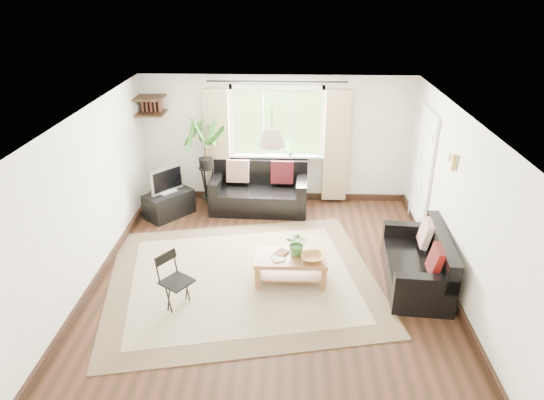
{
  "coord_description": "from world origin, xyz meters",
  "views": [
    {
      "loc": [
        0.24,
        -5.93,
        4.0
      ],
      "look_at": [
        0.0,
        0.4,
        1.05
      ],
      "focal_mm": 32.0,
      "sensor_mm": 36.0,
      "label": 1
    }
  ],
  "objects_px": {
    "sofa_right": "(416,260)",
    "palm_stand": "(206,164)",
    "sofa_back": "(259,189)",
    "folding_chair": "(177,283)",
    "tv_stand": "(169,204)",
    "coffee_table": "(291,268)"
  },
  "relations": [
    {
      "from": "sofa_back",
      "to": "tv_stand",
      "type": "relative_size",
      "value": 2.08
    },
    {
      "from": "tv_stand",
      "to": "palm_stand",
      "type": "height_order",
      "value": "palm_stand"
    },
    {
      "from": "sofa_right",
      "to": "palm_stand",
      "type": "bearing_deg",
      "value": -121.75
    },
    {
      "from": "sofa_right",
      "to": "tv_stand",
      "type": "distance_m",
      "value": 4.45
    },
    {
      "from": "sofa_back",
      "to": "coffee_table",
      "type": "height_order",
      "value": "sofa_back"
    },
    {
      "from": "sofa_right",
      "to": "tv_stand",
      "type": "xyz_separation_m",
      "value": [
        -3.97,
        1.99,
        -0.14
      ]
    },
    {
      "from": "coffee_table",
      "to": "folding_chair",
      "type": "bearing_deg",
      "value": -156.24
    },
    {
      "from": "tv_stand",
      "to": "palm_stand",
      "type": "relative_size",
      "value": 0.5
    },
    {
      "from": "sofa_back",
      "to": "coffee_table",
      "type": "bearing_deg",
      "value": -73.7
    },
    {
      "from": "sofa_right",
      "to": "folding_chair",
      "type": "xyz_separation_m",
      "value": [
        -3.24,
        -0.67,
        0.0
      ]
    },
    {
      "from": "tv_stand",
      "to": "sofa_right",
      "type": "bearing_deg",
      "value": -76.31
    },
    {
      "from": "sofa_back",
      "to": "folding_chair",
      "type": "relative_size",
      "value": 2.34
    },
    {
      "from": "folding_chair",
      "to": "sofa_right",
      "type": "bearing_deg",
      "value": -43.06
    },
    {
      "from": "palm_stand",
      "to": "sofa_back",
      "type": "bearing_deg",
      "value": -6.51
    },
    {
      "from": "sofa_back",
      "to": "coffee_table",
      "type": "distance_m",
      "value": 2.42
    },
    {
      "from": "tv_stand",
      "to": "folding_chair",
      "type": "bearing_deg",
      "value": -124.2
    },
    {
      "from": "sofa_back",
      "to": "palm_stand",
      "type": "bearing_deg",
      "value": 175.59
    },
    {
      "from": "sofa_right",
      "to": "folding_chair",
      "type": "height_order",
      "value": "folding_chair"
    },
    {
      "from": "coffee_table",
      "to": "palm_stand",
      "type": "relative_size",
      "value": 0.6
    },
    {
      "from": "sofa_right",
      "to": "folding_chair",
      "type": "distance_m",
      "value": 3.31
    },
    {
      "from": "sofa_back",
      "to": "palm_stand",
      "type": "distance_m",
      "value": 1.08
    },
    {
      "from": "sofa_back",
      "to": "folding_chair",
      "type": "distance_m",
      "value": 3.12
    }
  ]
}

